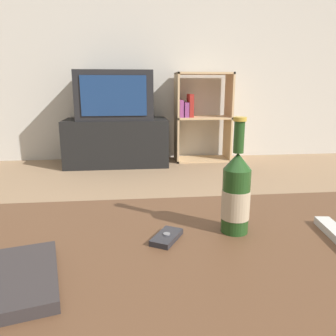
{
  "coord_description": "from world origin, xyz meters",
  "views": [
    {
      "loc": [
        -0.09,
        -0.66,
        0.79
      ],
      "look_at": [
        0.02,
        0.41,
        0.52
      ],
      "focal_mm": 35.0,
      "sensor_mm": 36.0,
      "label": 1
    }
  ],
  "objects": [
    {
      "name": "television",
      "position": [
        -0.26,
        2.7,
        0.7
      ],
      "size": [
        0.74,
        0.45,
        0.47
      ],
      "color": "black",
      "rests_on": "tv_stand"
    },
    {
      "name": "cell_phone",
      "position": [
        -0.02,
        0.08,
        0.43
      ],
      "size": [
        0.09,
        0.11,
        0.02
      ],
      "rotation": [
        0.0,
        0.0,
        -0.52
      ],
      "color": "#232328",
      "rests_on": "coffee_table"
    },
    {
      "name": "coffee_table",
      "position": [
        0.0,
        0.0,
        0.37
      ],
      "size": [
        1.26,
        0.79,
        0.42
      ],
      "color": "brown",
      "rests_on": "ground_plane"
    },
    {
      "name": "back_wall",
      "position": [
        0.0,
        3.02,
        1.3
      ],
      "size": [
        8.0,
        0.05,
        2.6
      ],
      "color": "beige",
      "rests_on": "ground_plane"
    },
    {
      "name": "table_book",
      "position": [
        -0.34,
        -0.08,
        0.43
      ],
      "size": [
        0.25,
        0.27,
        0.02
      ],
      "rotation": [
        0.0,
        0.0,
        0.25
      ],
      "color": "#2D2828",
      "rests_on": "coffee_table"
    },
    {
      "name": "tv_stand",
      "position": [
        -0.26,
        2.71,
        0.23
      ],
      "size": [
        1.03,
        0.49,
        0.47
      ],
      "color": "black",
      "rests_on": "ground_plane"
    },
    {
      "name": "beer_bottle",
      "position": [
        0.17,
        0.11,
        0.52
      ],
      "size": [
        0.07,
        0.07,
        0.3
      ],
      "color": "#1E4219",
      "rests_on": "coffee_table"
    },
    {
      "name": "bookshelf",
      "position": [
        0.62,
        2.81,
        0.49
      ],
      "size": [
        0.59,
        0.3,
        0.93
      ],
      "color": "tan",
      "rests_on": "ground_plane"
    }
  ]
}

